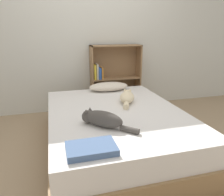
# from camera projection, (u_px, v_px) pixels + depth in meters

# --- Properties ---
(ground_plane) EXTENTS (8.00, 8.00, 0.00)m
(ground_plane) POSITION_uv_depth(u_px,v_px,m) (115.00, 147.00, 2.61)
(ground_plane) COLOR #997F60
(wall_back) EXTENTS (8.00, 0.06, 2.50)m
(wall_back) POSITION_uv_depth(u_px,v_px,m) (91.00, 35.00, 3.58)
(wall_back) COLOR silver
(wall_back) RESTS_ON ground_plane
(bed) EXTENTS (1.52, 2.03, 0.47)m
(bed) POSITION_uv_depth(u_px,v_px,m) (115.00, 129.00, 2.55)
(bed) COLOR #99754C
(bed) RESTS_ON ground_plane
(pillow) EXTENTS (0.58, 0.30, 0.12)m
(pillow) POSITION_uv_depth(u_px,v_px,m) (109.00, 86.00, 3.26)
(pillow) COLOR beige
(pillow) RESTS_ON bed
(cat_light) EXTENTS (0.28, 0.47, 0.15)m
(cat_light) POSITION_uv_depth(u_px,v_px,m) (127.00, 97.00, 2.75)
(cat_light) COLOR beige
(cat_light) RESTS_ON bed
(cat_dark) EXTENTS (0.47, 0.46, 0.15)m
(cat_dark) POSITION_uv_depth(u_px,v_px,m) (102.00, 119.00, 2.05)
(cat_dark) COLOR #47423D
(cat_dark) RESTS_ON bed
(bookshelf) EXTENTS (0.85, 0.26, 1.10)m
(bookshelf) POSITION_uv_depth(u_px,v_px,m) (113.00, 77.00, 3.76)
(bookshelf) COLOR #8E6B47
(bookshelf) RESTS_ON ground_plane
(blanket_fold) EXTENTS (0.37, 0.25, 0.05)m
(blanket_fold) POSITION_uv_depth(u_px,v_px,m) (91.00, 148.00, 1.63)
(blanket_fold) COLOR #4C668E
(blanket_fold) RESTS_ON bed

